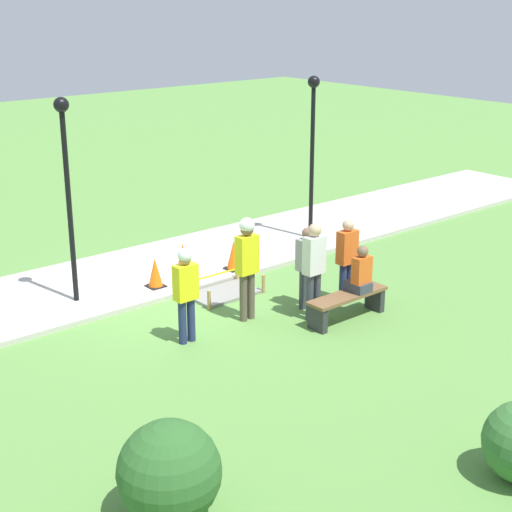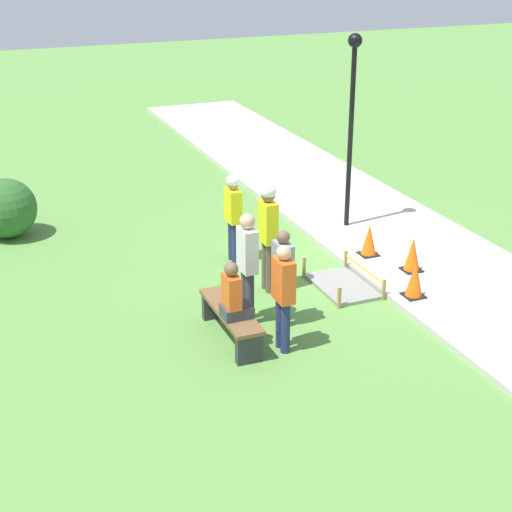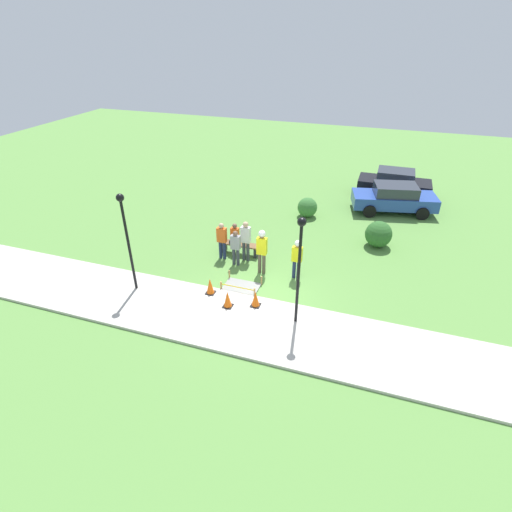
{
  "view_description": "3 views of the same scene",
  "coord_description": "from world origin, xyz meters",
  "views": [
    {
      "loc": [
        7.87,
        12.04,
        5.74
      ],
      "look_at": [
        -0.91,
        1.55,
        1.11
      ],
      "focal_mm": 55.0,
      "sensor_mm": 36.0,
      "label": 1
    },
    {
      "loc": [
        -11.88,
        6.55,
        5.88
      ],
      "look_at": [
        -0.79,
        2.03,
        0.78
      ],
      "focal_mm": 55.0,
      "sensor_mm": 36.0,
      "label": 2
    },
    {
      "loc": [
        3.64,
        -11.42,
        8.9
      ],
      "look_at": [
        -0.64,
        1.23,
        1.06
      ],
      "focal_mm": 28.0,
      "sensor_mm": 36.0,
      "label": 3
    }
  ],
  "objects": [
    {
      "name": "bystander_in_gray_shirt",
      "position": [
        -1.52,
        2.47,
        1.05
      ],
      "size": [
        0.4,
        0.24,
        1.83
      ],
      "color": "#383D47",
      "rests_on": "ground_plane"
    },
    {
      "name": "park_bench",
      "position": [
        -1.95,
        2.92,
        0.35
      ],
      "size": [
        1.7,
        0.44,
        0.51
      ],
      "color": "#2D2D33",
      "rests_on": "ground_plane"
    },
    {
      "name": "wet_concrete_patch",
      "position": [
        -0.98,
        0.48,
        0.04
      ],
      "size": [
        1.4,
        0.89,
        0.38
      ],
      "color": "gray",
      "rests_on": "ground_plane"
    },
    {
      "name": "bystander_in_orange_shirt",
      "position": [
        -2.54,
        2.32,
        0.95
      ],
      "size": [
        0.4,
        0.22,
        1.68
      ],
      "color": "navy",
      "rests_on": "ground_plane"
    },
    {
      "name": "lamppost_near",
      "position": [
        1.52,
        -0.93,
        2.64
      ],
      "size": [
        0.28,
        0.28,
        3.87
      ],
      "color": "black",
      "rests_on": "sidewalk"
    },
    {
      "name": "traffic_cone_near_patch",
      "position": [
        -1.9,
        -0.37,
        0.41
      ],
      "size": [
        0.34,
        0.34,
        0.63
      ],
      "color": "black",
      "rests_on": "sidewalk"
    },
    {
      "name": "sidewalk",
      "position": [
        0.0,
        -1.55,
        0.05
      ],
      "size": [
        28.0,
        3.1,
        0.1
      ],
      "color": "#BCB7AD",
      "rests_on": "ground_plane"
    },
    {
      "name": "bystander_in_white_shirt",
      "position": [
        -1.79,
        1.99,
        0.89
      ],
      "size": [
        0.4,
        0.22,
        1.59
      ],
      "color": "#383D47",
      "rests_on": "ground_plane"
    },
    {
      "name": "worker_assistant",
      "position": [
        0.85,
        1.82,
        1.0
      ],
      "size": [
        0.4,
        0.25,
        1.7
      ],
      "color": "navy",
      "rests_on": "ground_plane"
    },
    {
      "name": "traffic_cone_far_patch",
      "position": [
        -0.98,
        -0.92,
        0.41
      ],
      "size": [
        0.34,
        0.34,
        0.63
      ],
      "color": "black",
      "rests_on": "sidewalk"
    },
    {
      "name": "traffic_cone_sidewalk_edge",
      "position": [
        -0.05,
        -0.56,
        0.4
      ],
      "size": [
        0.34,
        0.34,
        0.6
      ],
      "color": "black",
      "rests_on": "sidewalk"
    },
    {
      "name": "shrub_rounded_mid",
      "position": [
        3.75,
        5.6,
        0.6
      ],
      "size": [
        1.2,
        1.2,
        1.2
      ],
      "color": "#2D6028",
      "rests_on": "ground_plane"
    },
    {
      "name": "ground_plane",
      "position": [
        0.0,
        0.0,
        0.0
      ],
      "size": [
        60.0,
        60.0,
        0.0
      ],
      "primitive_type": "plane",
      "color": "#5B8E42"
    },
    {
      "name": "worker_supervisor",
      "position": [
        -0.56,
        1.72,
        1.19
      ],
      "size": [
        0.4,
        0.28,
        1.95
      ],
      "color": "brown",
      "rests_on": "ground_plane"
    },
    {
      "name": "person_seated_on_bench",
      "position": [
        -2.22,
        2.97,
        0.86
      ],
      "size": [
        0.36,
        0.44,
        0.89
      ],
      "color": "#383D47",
      "rests_on": "park_bench"
    }
  ]
}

